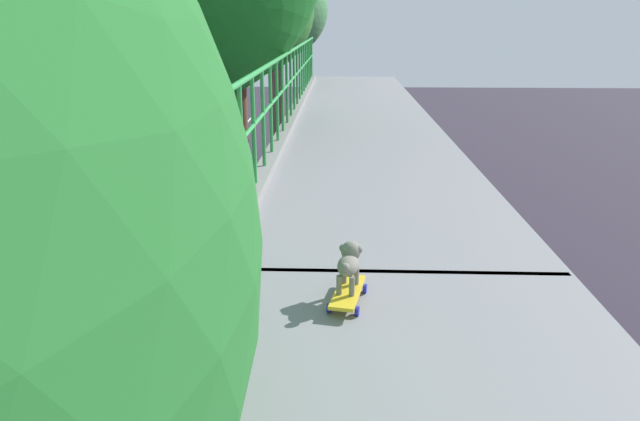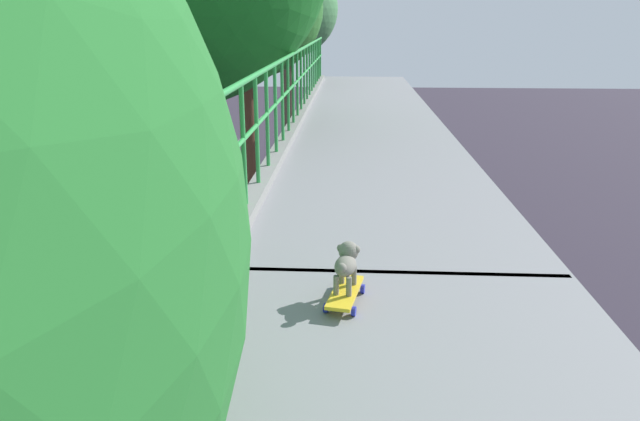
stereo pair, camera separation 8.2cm
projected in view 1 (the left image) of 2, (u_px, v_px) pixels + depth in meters
name	position (u px, v px, depth m)	size (l,w,h in m)	color
overpass_deck	(404.00, 375.00, 3.26)	(2.63, 32.20, 0.35)	gray
green_railing	(177.00, 299.00, 3.16)	(0.20, 30.59, 1.24)	gray
city_bus	(108.00, 166.00, 21.18)	(2.73, 11.90, 3.06)	white
roadside_tree_far	(235.00, 11.00, 16.29)	(4.55, 4.55, 9.19)	brown
roadside_tree_farthest	(276.00, 11.00, 26.42)	(4.79, 4.79, 9.57)	#4A3A31
toy_skateboard	(348.00, 293.00, 3.70)	(0.27, 0.51, 0.09)	gold
small_dog	(349.00, 261.00, 3.69)	(0.18, 0.33, 0.29)	slate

